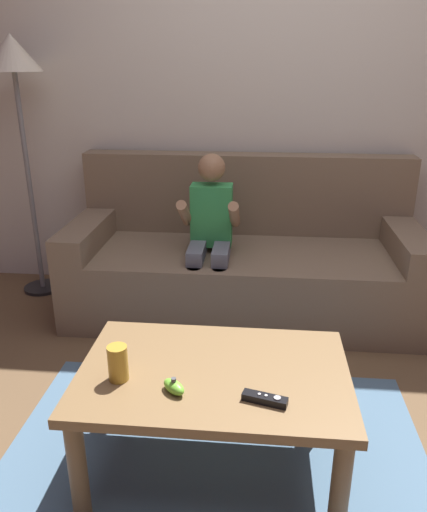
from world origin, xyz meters
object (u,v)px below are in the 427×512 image
Objects in this scene: game_remote_black_near_edge at (265,399)px; soda_can at (118,363)px; floor_lamp at (15,74)px; nunchuk_lime at (174,387)px; couch at (243,262)px; person_seated_on_couch at (210,231)px; coffee_table at (214,386)px.

soda_can is (-0.48, 0.08, 0.05)m from game_remote_black_near_edge.
floor_lamp is at bearing 122.18° from soda_can.
soda_can reaches higher than nunchuk_lime.
nunchuk_lime is (-0.16, -1.45, 0.15)m from couch.
couch is at bearing 94.83° from game_remote_black_near_edge.
nunchuk_lime is at bearing -53.90° from floor_lamp.
soda_can is (-0.19, 0.05, 0.04)m from nunchuk_lime.
couch is at bearing 46.29° from person_seated_on_couch.
soda_can is (-0.30, -0.08, 0.13)m from coffee_table.
floor_lamp reaches higher than person_seated_on_couch.
soda_can is at bearing -104.15° from couch.
couch is 1.28× the size of floor_lamp.
nunchuk_lime is at bearing -89.31° from person_seated_on_couch.
couch reaches higher than soda_can.
coffee_table is (0.13, -1.13, -0.18)m from person_seated_on_couch.
couch is 13.68× the size of game_remote_black_near_edge.
person_seated_on_couch is 1.03× the size of coffee_table.
person_seated_on_couch is 7.73× the size of soda_can.
nunchuk_lime reaches higher than coffee_table.
nunchuk_lime is at bearing -130.14° from coffee_table.
person_seated_on_couch reaches higher than game_remote_black_near_edge.
game_remote_black_near_edge is 0.09× the size of floor_lamp.
soda_can is at bearing 170.94° from game_remote_black_near_edge.
person_seated_on_couch is at bearing 90.69° from nunchuk_lime.
floor_lamp is at bearing 126.10° from nunchuk_lime.
couch is at bearing 75.85° from soda_can.
couch is 20.64× the size of nunchuk_lime.
couch is 1.32m from coffee_table.
nunchuk_lime is 0.79× the size of soda_can.
couch is 1.68m from floor_lamp.
nunchuk_lime is 0.20m from soda_can.
game_remote_black_near_edge reaches higher than coffee_table.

